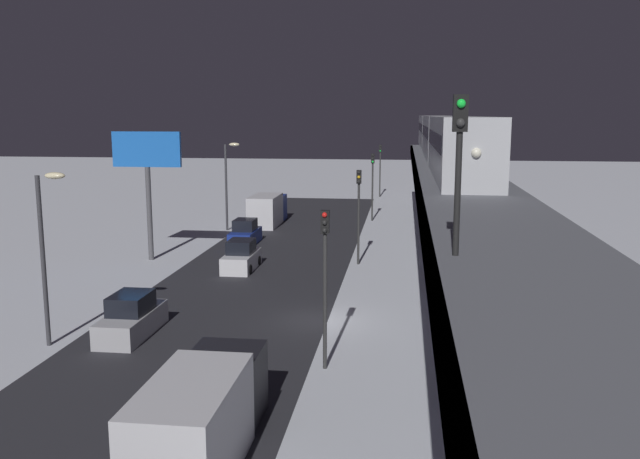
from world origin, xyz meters
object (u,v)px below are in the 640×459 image
delivery_van (202,416)px  commercial_billboard (147,162)px  sedan_white (241,258)px  sedan_blue (245,234)px  traffic_light_near (325,266)px  traffic_light_distant (380,163)px  rail_signal (459,147)px  subway_train (442,135)px  box_truck (268,210)px  traffic_light_mid (359,203)px  traffic_light_far (373,177)px  sedan_silver (132,318)px

delivery_van → commercial_billboard: size_ratio=0.83×
commercial_billboard → sedan_white: bearing=163.1°
sedan_blue → traffic_light_near: bearing=110.3°
traffic_light_distant → rail_signal: bearing=93.8°
subway_train → delivery_van: subway_train is taller
box_truck → traffic_light_mid: size_ratio=1.16×
sedan_white → traffic_light_near: 18.48m
delivery_van → traffic_light_mid: bearing=-95.8°
traffic_light_far → sedan_silver: bearing=75.2°
sedan_white → commercial_billboard: (7.00, -2.13, 6.04)m
sedan_silver → traffic_light_near: size_ratio=0.72×
sedan_white → commercial_billboard: commercial_billboard is taller
rail_signal → sedan_blue: rail_signal is taller
sedan_white → sedan_blue: bearing=-78.1°
sedan_white → sedan_blue: 8.72m
sedan_white → box_truck: (2.00, -18.18, 0.56)m
delivery_van → traffic_light_mid: (-2.70, -26.57, 2.85)m
box_truck → traffic_light_mid: bearing=121.2°
sedan_silver → traffic_light_distant: 55.01m
sedan_blue → traffic_light_mid: bearing=146.9°
box_truck → commercial_billboard: commercial_billboard is taller
sedan_silver → traffic_light_far: traffic_light_far is taller
subway_train → rail_signal: bearing=87.5°
traffic_light_far → traffic_light_distant: size_ratio=1.00×
sedan_blue → sedan_silver: size_ratio=0.92×
delivery_van → traffic_light_near: traffic_light_near is taller
rail_signal → commercial_billboard: size_ratio=0.45×
traffic_light_near → traffic_light_mid: 19.02m
sedan_blue → box_truck: 9.67m
traffic_light_distant → traffic_light_mid: bearing=90.0°
sedan_white → traffic_light_mid: 8.60m
subway_train → traffic_light_distant: size_ratio=8.67×
sedan_silver → traffic_light_distant: bearing=-99.8°
sedan_silver → box_truck: bearing=-89.6°
box_truck → commercial_billboard: (5.00, 16.06, 5.48)m
sedan_blue → sedan_white: bearing=101.9°
rail_signal → sedan_white: (11.83, -24.95, -8.46)m
subway_train → traffic_light_distant: 25.78m
subway_train → traffic_light_near: (6.10, 32.34, -4.10)m
subway_train → box_truck: bearing=-8.7°
traffic_light_near → sedan_silver: bearing=-17.6°
sedan_blue → commercial_billboard: commercial_billboard is taller
sedan_blue → box_truck: size_ratio=0.58×
sedan_silver → traffic_light_mid: traffic_light_mid is taller
rail_signal → traffic_light_mid: (4.33, -27.43, -5.05)m
subway_train → sedan_white: 22.16m
subway_train → rail_signal: (1.77, 40.75, 0.95)m
sedan_blue → traffic_light_far: size_ratio=0.67×
traffic_light_near → sedan_blue: bearing=-69.7°
sedan_silver → delivery_van: (-6.60, 10.50, 0.55)m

